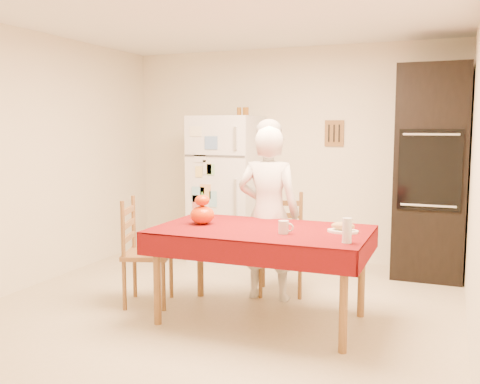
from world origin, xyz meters
The scene contains 17 objects.
floor centered at (0.00, 0.00, 0.00)m, with size 4.50×4.50×0.00m, color #C1B38B.
room_shell centered at (0.00, 0.00, 1.62)m, with size 4.02×4.52×2.51m.
refrigerator centered at (-0.65, 1.88, 0.85)m, with size 0.75×0.74×1.70m.
oven_cabinet centered at (1.63, 1.93, 1.10)m, with size 0.70×0.62×2.20m.
dining_table centered at (0.44, 0.05, 0.69)m, with size 1.70×1.00×0.76m.
chair_far centered at (0.35, 0.87, 0.51)m, with size 0.51×0.50×0.95m.
chair_left centered at (-0.70, 0.05, 0.51)m, with size 0.51×0.53×0.95m.
seated_woman centered at (0.30, 0.61, 0.79)m, with size 0.58×0.38×1.58m, color silver.
coffee_mug centered at (0.66, -0.09, 0.81)m, with size 0.08×0.08×0.10m, color silver.
pumpkin_lower centered at (-0.09, 0.05, 0.84)m, with size 0.20×0.20×0.15m, color red.
pumpkin_upper centered at (-0.09, 0.05, 0.96)m, with size 0.12×0.12×0.09m, color red.
wine_glass centered at (1.17, -0.24, 0.85)m, with size 0.07×0.07×0.18m, color silver.
bread_plate centered at (1.07, 0.13, 0.77)m, with size 0.24×0.24×0.02m, color white.
bread_loaf centered at (1.07, 0.13, 0.81)m, with size 0.18×0.10×0.06m, color #9E814E.
spice_jar_left centered at (-0.51, 1.93, 1.75)m, with size 0.05×0.05×0.10m, color brown.
spice_jar_mid centered at (-0.44, 1.93, 1.75)m, with size 0.05×0.05×0.10m, color brown.
spice_jar_right centered at (-0.42, 1.93, 1.75)m, with size 0.05×0.05×0.10m, color #90561A.
Camera 1 is at (1.84, -3.93, 1.56)m, focal length 40.00 mm.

